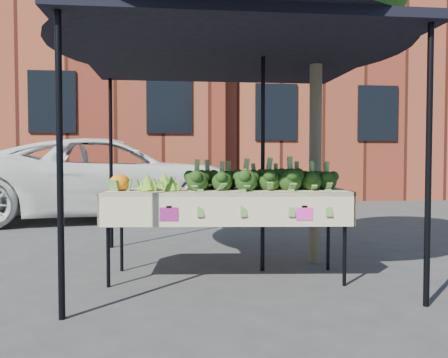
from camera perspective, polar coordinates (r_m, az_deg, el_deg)
ground at (r=4.74m, az=-1.03°, el=-12.35°), size 90.00×90.00×0.00m
table at (r=4.77m, az=0.26°, el=-6.71°), size 2.46×1.01×0.90m
canopy at (r=5.08m, az=0.69°, el=4.25°), size 3.16×3.16×2.74m
broccoli_heap at (r=4.80m, az=4.86°, el=0.43°), size 1.62×0.59×0.28m
romanesco_cluster at (r=4.67m, az=-7.84°, el=-0.04°), size 0.45×0.49×0.22m
cauliflower_pair at (r=4.66m, az=-12.59°, el=-0.21°), size 0.22×0.22×0.20m
vehicle at (r=10.07m, az=-13.62°, el=12.24°), size 1.99×2.91×5.88m
street_tree at (r=5.61m, az=11.13°, el=11.27°), size 2.11×2.11×4.15m
building_left at (r=17.50m, az=-21.92°, el=13.04°), size 12.00×8.00×9.00m
building_right at (r=18.85m, az=17.35°, el=11.55°), size 12.00×8.00×8.50m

